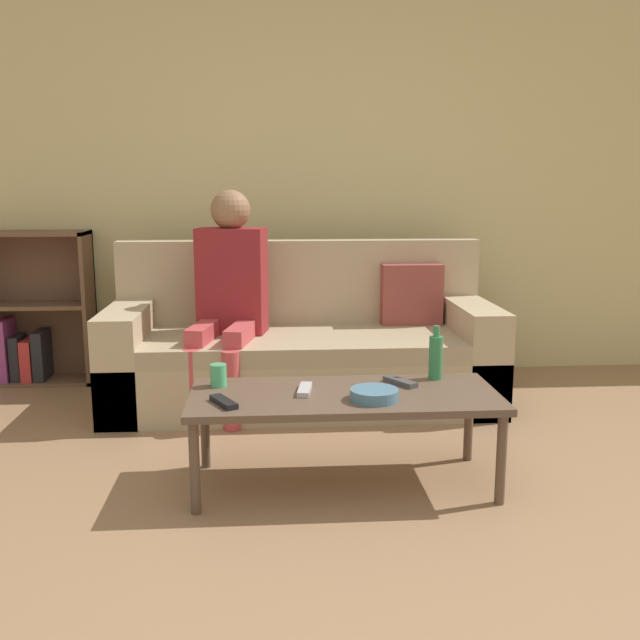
% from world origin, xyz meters
% --- Properties ---
extents(ground_plane, '(22.00, 22.00, 0.00)m').
position_xyz_m(ground_plane, '(0.00, 0.00, 0.00)').
color(ground_plane, '#997251').
extents(wall_back, '(12.00, 0.06, 2.60)m').
position_xyz_m(wall_back, '(0.00, 2.66, 1.30)').
color(wall_back, beige).
rests_on(wall_back, ground_plane).
extents(couch, '(2.16, 0.87, 0.91)m').
position_xyz_m(couch, '(-0.06, 1.98, 0.30)').
color(couch, tan).
rests_on(couch, ground_plane).
extents(bookshelf, '(0.69, 0.28, 0.95)m').
position_xyz_m(bookshelf, '(-1.76, 2.51, 0.38)').
color(bookshelf, brown).
rests_on(bookshelf, ground_plane).
extents(coffee_table, '(1.26, 0.54, 0.40)m').
position_xyz_m(coffee_table, '(0.05, 0.78, 0.36)').
color(coffee_table, brown).
rests_on(coffee_table, ground_plane).
extents(person_adult, '(0.45, 0.66, 1.21)m').
position_xyz_m(person_adult, '(-0.47, 1.90, 0.69)').
color(person_adult, '#C6474C').
rests_on(person_adult, ground_plane).
extents(cup_near, '(0.07, 0.07, 0.10)m').
position_xyz_m(cup_near, '(-0.47, 0.92, 0.45)').
color(cup_near, '#4CB77A').
rests_on(cup_near, coffee_table).
extents(tv_remote_0, '(0.13, 0.17, 0.02)m').
position_xyz_m(tv_remote_0, '(0.30, 0.89, 0.41)').
color(tv_remote_0, '#47474C').
rests_on(tv_remote_0, coffee_table).
extents(tv_remote_1, '(0.07, 0.18, 0.02)m').
position_xyz_m(tv_remote_1, '(-0.11, 0.80, 0.41)').
color(tv_remote_1, '#B7B7BC').
rests_on(tv_remote_1, coffee_table).
extents(tv_remote_2, '(0.12, 0.17, 0.02)m').
position_xyz_m(tv_remote_2, '(-0.44, 0.66, 0.41)').
color(tv_remote_2, black).
rests_on(tv_remote_2, coffee_table).
extents(snack_bowl, '(0.19, 0.19, 0.05)m').
position_xyz_m(snack_bowl, '(0.16, 0.67, 0.42)').
color(snack_bowl, teal).
rests_on(snack_bowl, coffee_table).
extents(bottle, '(0.06, 0.06, 0.24)m').
position_xyz_m(bottle, '(0.47, 0.97, 0.50)').
color(bottle, '#33844C').
rests_on(bottle, coffee_table).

